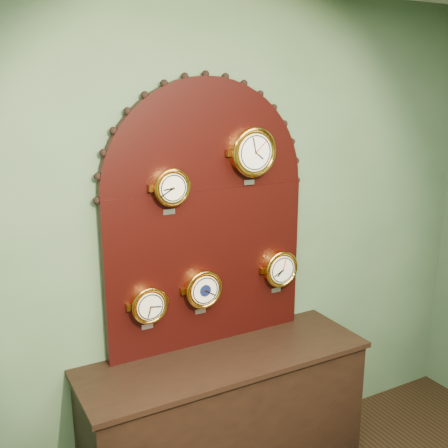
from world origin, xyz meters
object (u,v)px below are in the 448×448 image
display_board (207,208)px  hygrometer (148,305)px  roman_clock (171,187)px  barometer (203,289)px  tide_clock (280,268)px  shop_counter (226,424)px  arabic_clock (253,152)px

display_board → hygrometer: size_ratio=6.03×
display_board → roman_clock: bearing=-164.5°
display_board → barometer: 0.45m
display_board → hygrometer: display_board is taller
roman_clock → tide_clock: size_ratio=0.91×
shop_counter → tide_clock: 0.95m
arabic_clock → hygrometer: 1.00m
tide_clock → display_board: bearing=171.6°
shop_counter → display_board: (0.00, 0.22, 1.23)m
arabic_clock → barometer: (-0.31, 0.00, -0.74)m
arabic_clock → barometer: 0.80m
shop_counter → display_board: 1.25m
display_board → arabic_clock: bearing=-15.1°
roman_clock → arabic_clock: size_ratio=0.77×
display_board → arabic_clock: 0.40m
arabic_clock → roman_clock: bearing=179.8°
display_board → arabic_clock: display_board is taller
arabic_clock → tide_clock: bearing=0.3°
display_board → roman_clock: size_ratio=6.10×
tide_clock → barometer: bearing=-180.0°
shop_counter → tide_clock: bearing=18.7°
roman_clock → hygrometer: roman_clock is taller
hygrometer → tide_clock: size_ratio=0.92×
barometer → tide_clock: tide_clock is taller
shop_counter → display_board: display_board is taller
roman_clock → tide_clock: 0.89m
roman_clock → arabic_clock: 0.51m
roman_clock → shop_counter: bearing=-33.0°
shop_counter → arabic_clock: bearing=31.2°
barometer → tide_clock: size_ratio=0.98×
shop_counter → arabic_clock: arabic_clock is taller
display_board → arabic_clock: (0.25, -0.07, 0.30)m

